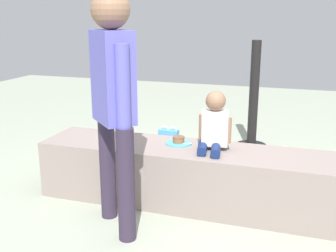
# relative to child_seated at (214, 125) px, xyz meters

# --- Properties ---
(ground_plane) EXTENTS (12.00, 12.00, 0.00)m
(ground_plane) POSITION_rel_child_seated_xyz_m (-0.16, -0.02, -0.70)
(ground_plane) COLOR #99A18D
(concrete_ledge) EXTENTS (2.61, 0.57, 0.49)m
(concrete_ledge) POSITION_rel_child_seated_xyz_m (-0.16, -0.02, -0.46)
(concrete_ledge) COLOR gray
(concrete_ledge) RESTS_ON ground_plane
(child_seated) EXTENTS (0.28, 0.33, 0.48)m
(child_seated) POSITION_rel_child_seated_xyz_m (0.00, 0.00, 0.00)
(child_seated) COLOR navy
(child_seated) RESTS_ON concrete_ledge
(adult_standing) EXTENTS (0.40, 0.40, 1.72)m
(adult_standing) POSITION_rel_child_seated_xyz_m (-0.60, -0.59, 0.33)
(adult_standing) COLOR #30263A
(adult_standing) RESTS_ON ground_plane
(cake_plate) EXTENTS (0.22, 0.22, 0.07)m
(cake_plate) POSITION_rel_child_seated_xyz_m (-0.31, 0.06, -0.19)
(cake_plate) COLOR #4CA5D8
(cake_plate) RESTS_ON concrete_ledge
(gift_bag) EXTENTS (0.22, 0.09, 0.35)m
(gift_bag) POSITION_rel_child_seated_xyz_m (-0.73, 1.05, -0.55)
(gift_bag) COLOR #4C99E0
(gift_bag) RESTS_ON ground_plane
(railing_post) EXTENTS (0.36, 0.36, 1.28)m
(railing_post) POSITION_rel_child_seated_xyz_m (0.12, 1.66, -0.21)
(railing_post) COLOR black
(railing_post) RESTS_ON ground_plane
(water_bottle_near_gift) EXTENTS (0.07, 0.07, 0.23)m
(water_bottle_near_gift) POSITION_rel_child_seated_xyz_m (-0.44, 0.63, -0.60)
(water_bottle_near_gift) COLOR silver
(water_bottle_near_gift) RESTS_ON ground_plane
(party_cup_red) EXTENTS (0.08, 0.08, 0.10)m
(party_cup_red) POSITION_rel_child_seated_xyz_m (-0.05, 0.92, -0.66)
(party_cup_red) COLOR red
(party_cup_red) RESTS_ON ground_plane
(cake_box_white) EXTENTS (0.37, 0.37, 0.14)m
(cake_box_white) POSITION_rel_child_seated_xyz_m (0.43, 1.19, -0.63)
(cake_box_white) COLOR white
(cake_box_white) RESTS_ON ground_plane
(handbag_black_leather) EXTENTS (0.26, 0.12, 0.31)m
(handbag_black_leather) POSITION_rel_child_seated_xyz_m (-1.26, 0.79, -0.59)
(handbag_black_leather) COLOR black
(handbag_black_leather) RESTS_ON ground_plane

